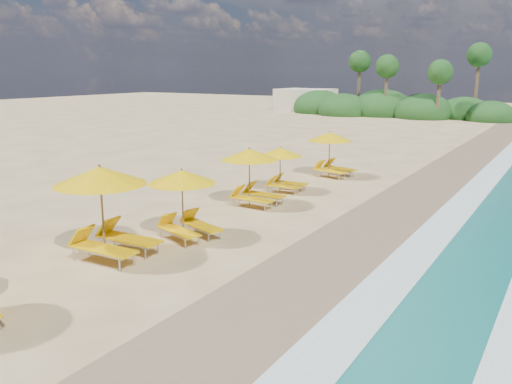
{
  "coord_description": "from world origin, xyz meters",
  "views": [
    {
      "loc": [
        9.17,
        -14.86,
        5.26
      ],
      "look_at": [
        0.0,
        0.0,
        1.2
      ],
      "focal_mm": 37.01,
      "sensor_mm": 36.0,
      "label": 1
    }
  ],
  "objects": [
    {
      "name": "ground",
      "position": [
        0.0,
        0.0,
        0.0
      ],
      "size": [
        160.0,
        160.0,
        0.0
      ],
      "primitive_type": "plane",
      "color": "#D8B77F",
      "rests_on": "ground"
    },
    {
      "name": "wet_sand",
      "position": [
        4.0,
        0.0,
        0.01
      ],
      "size": [
        4.0,
        160.0,
        0.01
      ],
      "primitive_type": "cube",
      "color": "#8A7152",
      "rests_on": "ground"
    },
    {
      "name": "surf_foam",
      "position": [
        6.7,
        0.0,
        0.03
      ],
      "size": [
        4.0,
        160.0,
        0.01
      ],
      "color": "white",
      "rests_on": "ground"
    },
    {
      "name": "station_1",
      "position": [
        -2.0,
        -4.78,
        1.51
      ],
      "size": [
        2.95,
        2.74,
        2.69
      ],
      "rotation": [
        0.0,
        0.0,
        0.04
      ],
      "color": "olive",
      "rests_on": "ground"
    },
    {
      "name": "station_2",
      "position": [
        -1.24,
        -2.24,
        1.25
      ],
      "size": [
        2.82,
        2.75,
        2.24
      ],
      "rotation": [
        0.0,
        0.0,
        -0.3
      ],
      "color": "olive",
      "rests_on": "ground"
    },
    {
      "name": "station_3",
      "position": [
        -1.62,
        2.42,
        1.29
      ],
      "size": [
        2.49,
        2.3,
        2.31
      ],
      "rotation": [
        0.0,
        0.0,
        -0.01
      ],
      "color": "olive",
      "rests_on": "ground"
    },
    {
      "name": "station_4",
      "position": [
        -1.79,
        5.19,
        1.12
      ],
      "size": [
        2.23,
        2.08,
        1.99
      ],
      "rotation": [
        0.0,
        0.0,
        0.06
      ],
      "color": "olive",
      "rests_on": "ground"
    },
    {
      "name": "station_5",
      "position": [
        -1.33,
        9.44,
        1.27
      ],
      "size": [
        2.76,
        2.65,
        2.27
      ],
      "rotation": [
        0.0,
        0.0,
        -0.21
      ],
      "color": "olive",
      "rests_on": "ground"
    },
    {
      "name": "treeline",
      "position": [
        -9.94,
        45.51,
        1.0
      ],
      "size": [
        25.8,
        8.8,
        9.74
      ],
      "color": "#163D14",
      "rests_on": "ground"
    },
    {
      "name": "beach_building",
      "position": [
        -22.0,
        48.0,
        1.4
      ],
      "size": [
        7.0,
        5.0,
        2.8
      ],
      "primitive_type": "cube",
      "color": "beige",
      "rests_on": "ground"
    }
  ]
}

